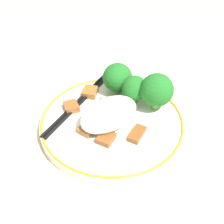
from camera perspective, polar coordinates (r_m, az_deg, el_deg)
name	(u,v)px	position (r m, az deg, el deg)	size (l,w,h in m)	color
ground_plane	(112,127)	(0.56, 0.00, -2.70)	(3.00, 3.00, 0.00)	#C6B28E
plate	(112,123)	(0.55, 0.00, -2.00)	(0.25, 0.25, 0.02)	white
rice_mound	(109,114)	(0.53, -0.53, -0.40)	(0.11, 0.07, 0.04)	white
broccoli_back_left	(157,90)	(0.55, 8.19, 3.96)	(0.06, 0.06, 0.07)	#72AD4C
broccoli_back_center	(134,89)	(0.57, 4.10, 4.28)	(0.05, 0.05, 0.05)	#72AD4C
broccoli_back_right	(117,78)	(0.59, 1.01, 6.26)	(0.06, 0.06, 0.06)	#72AD4C
meat_near_front	(106,138)	(0.51, -1.08, -4.82)	(0.04, 0.03, 0.01)	brown
meat_near_left	(137,134)	(0.52, 4.59, -4.02)	(0.04, 0.03, 0.01)	brown
meat_near_right	(105,106)	(0.57, -1.34, 1.16)	(0.04, 0.04, 0.01)	#995B28
meat_near_back	(71,107)	(0.57, -7.46, 0.94)	(0.03, 0.03, 0.01)	brown
meat_on_rice_edge	(88,129)	(0.52, -4.50, -3.11)	(0.03, 0.03, 0.01)	#995B28
meat_mid_left	(90,92)	(0.60, -4.02, 3.66)	(0.04, 0.04, 0.01)	#995B28
chopsticks	(80,101)	(0.58, -5.81, 2.03)	(0.21, 0.09, 0.01)	black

